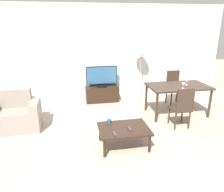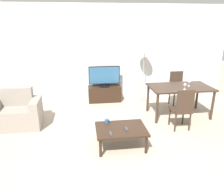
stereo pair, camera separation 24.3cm
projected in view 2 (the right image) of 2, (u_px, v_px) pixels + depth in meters
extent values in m
plane|color=tan|center=(125.00, 168.00, 3.53)|extent=(18.00, 18.00, 0.00)
cube|color=silver|center=(103.00, 54.00, 6.26)|extent=(7.42, 0.06, 2.70)
cube|color=gray|center=(17.00, 118.00, 4.81)|extent=(0.67, 0.63, 0.45)
cube|color=gray|center=(17.00, 96.00, 4.87)|extent=(0.67, 0.20, 0.41)
cube|color=gray|center=(37.00, 113.00, 4.83)|extent=(0.18, 0.63, 0.63)
cube|color=black|center=(104.00, 94.00, 6.38)|extent=(0.93, 0.39, 0.45)
cylinder|color=black|center=(104.00, 86.00, 6.31)|extent=(0.31, 0.31, 0.03)
cylinder|color=black|center=(104.00, 85.00, 6.29)|extent=(0.04, 0.04, 0.05)
cube|color=black|center=(104.00, 75.00, 6.20)|extent=(0.89, 0.04, 0.51)
cube|color=#2D5B84|center=(104.00, 75.00, 6.18)|extent=(0.85, 0.01, 0.47)
cube|color=black|center=(121.00, 129.00, 4.02)|extent=(0.92, 0.68, 0.04)
cylinder|color=black|center=(100.00, 148.00, 3.76)|extent=(0.05, 0.05, 0.34)
cylinder|color=black|center=(146.00, 145.00, 3.87)|extent=(0.05, 0.05, 0.34)
cylinder|color=black|center=(98.00, 132.00, 4.29)|extent=(0.05, 0.05, 0.34)
cylinder|color=black|center=(138.00, 130.00, 4.40)|extent=(0.05, 0.05, 0.34)
cube|color=#38281E|center=(180.00, 87.00, 5.26)|extent=(1.47, 0.84, 0.04)
cylinder|color=#38281E|center=(157.00, 109.00, 4.96)|extent=(0.06, 0.06, 0.71)
cylinder|color=#38281E|center=(212.00, 106.00, 5.13)|extent=(0.06, 0.06, 0.71)
cylinder|color=#38281E|center=(148.00, 98.00, 5.63)|extent=(0.06, 0.06, 0.71)
cylinder|color=#38281E|center=(197.00, 96.00, 5.81)|extent=(0.06, 0.06, 0.71)
cube|color=#38281E|center=(180.00, 110.00, 4.72)|extent=(0.40, 0.40, 0.04)
cylinder|color=#38281E|center=(169.00, 117.00, 4.92)|extent=(0.04, 0.04, 0.40)
cylinder|color=#38281E|center=(183.00, 116.00, 4.96)|extent=(0.04, 0.04, 0.40)
cylinder|color=#38281E|center=(175.00, 123.00, 4.62)|extent=(0.04, 0.04, 0.40)
cylinder|color=#38281E|center=(190.00, 122.00, 4.66)|extent=(0.04, 0.04, 0.40)
cube|color=#38281E|center=(185.00, 102.00, 4.46)|extent=(0.37, 0.04, 0.49)
cube|color=#38281E|center=(178.00, 91.00, 6.00)|extent=(0.40, 0.40, 0.04)
cylinder|color=#38281E|center=(174.00, 101.00, 5.90)|extent=(0.04, 0.04, 0.40)
cylinder|color=#38281E|center=(185.00, 100.00, 5.94)|extent=(0.04, 0.04, 0.40)
cylinder|color=#38281E|center=(169.00, 97.00, 6.20)|extent=(0.04, 0.04, 0.40)
cylinder|color=#38281E|center=(180.00, 96.00, 6.25)|extent=(0.04, 0.04, 0.40)
cube|color=#38281E|center=(176.00, 80.00, 6.09)|extent=(0.37, 0.04, 0.49)
cylinder|color=gray|center=(142.00, 100.00, 6.52)|extent=(0.24, 0.24, 0.02)
cylinder|color=gray|center=(143.00, 77.00, 6.29)|extent=(0.02, 0.02, 1.39)
cone|color=white|center=(145.00, 47.00, 6.01)|extent=(0.37, 0.37, 0.31)
cube|color=#38383D|center=(126.00, 129.00, 3.96)|extent=(0.04, 0.15, 0.02)
cube|color=#38383D|center=(111.00, 134.00, 3.79)|extent=(0.04, 0.15, 0.02)
cylinder|color=navy|center=(107.00, 121.00, 4.20)|extent=(0.09, 0.09, 0.07)
cylinder|color=silver|center=(189.00, 86.00, 5.28)|extent=(0.06, 0.06, 0.01)
cylinder|color=silver|center=(189.00, 84.00, 5.27)|extent=(0.01, 0.01, 0.07)
sphere|color=silver|center=(189.00, 82.00, 5.24)|extent=(0.07, 0.07, 0.07)
cylinder|color=silver|center=(185.00, 89.00, 5.02)|extent=(0.06, 0.06, 0.01)
cylinder|color=silver|center=(185.00, 88.00, 5.01)|extent=(0.01, 0.01, 0.07)
sphere|color=silver|center=(185.00, 85.00, 4.99)|extent=(0.07, 0.07, 0.07)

